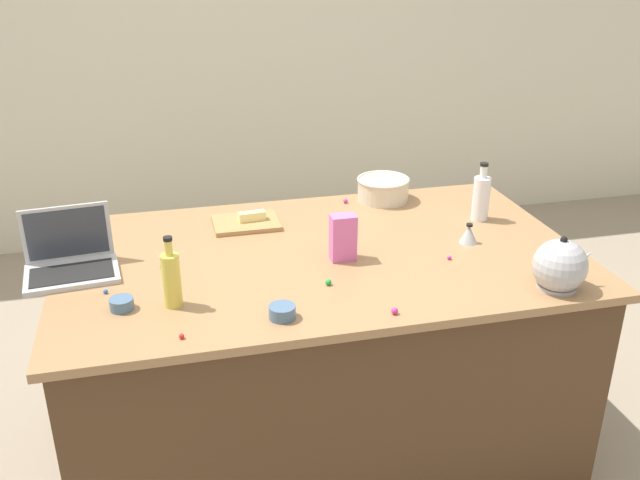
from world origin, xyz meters
The scene contains 23 objects.
ground_plane centered at (0.00, 0.00, 0.00)m, with size 12.00×12.00×0.00m, color gray.
wall_back centered at (0.00, 2.40, 1.30)m, with size 8.00×0.10×2.60m, color beige.
island_counter centered at (0.00, 0.00, 0.45)m, with size 1.90×1.14×0.90m.
laptop centered at (-0.88, 0.05, 0.95)m, with size 0.33×0.26×0.22m.
mixing_bowl_large centered at (0.40, 0.47, 0.95)m, with size 0.23×0.23×0.10m.
bottle_vinegar centered at (0.71, 0.16, 1.00)m, with size 0.07×0.07×0.24m.
bottle_oil centered at (-0.54, -0.27, 0.99)m, with size 0.06×0.06×0.24m.
kettle centered at (0.70, -0.46, 0.98)m, with size 0.21×0.18×0.20m.
cutting_board centered at (-0.23, 0.33, 0.91)m, with size 0.26×0.20×0.02m, color #AD7F4C.
butter_stick_left centered at (-0.20, 0.33, 0.94)m, with size 0.11×0.04×0.04m, color #F4E58C.
ramekin_small centered at (-0.70, -0.26, 0.92)m, with size 0.08×0.08×0.04m, color slate.
ramekin_medium centered at (-0.23, -0.43, 0.92)m, with size 0.08×0.08×0.04m, color slate.
kitchen_timer centered at (0.57, -0.05, 0.94)m, with size 0.07×0.07×0.08m.
candy_bag centered at (0.07, -0.07, 0.99)m, with size 0.09×0.06×0.17m, color pink.
candy_0 centered at (-0.03, -0.26, 0.91)m, with size 0.02×0.02×0.02m, color green.
candy_1 centered at (-0.76, -0.14, 0.91)m, with size 0.01×0.01×0.01m, color blue.
candy_2 centered at (-0.22, -0.37, 0.91)m, with size 0.02×0.02×0.02m, color blue.
candy_3 centered at (-0.53, -0.48, 0.91)m, with size 0.02×0.02×0.02m, color red.
candy_4 centered at (-0.57, 0.00, 0.91)m, with size 0.02×0.02×0.02m, color green.
candy_5 centered at (0.44, -0.17, 0.91)m, with size 0.02×0.02×0.02m, color #CC3399.
candy_6 centered at (0.12, -0.49, 0.91)m, with size 0.02×0.02×0.02m, color #CC3399.
candy_7 centered at (0.23, 0.47, 0.91)m, with size 0.02×0.02×0.02m, color #CC3399.
candy_8 centered at (-0.74, -0.02, 0.91)m, with size 0.02×0.02×0.02m, color #CC3399.
Camera 1 is at (-0.55, -2.26, 1.98)m, focal length 38.95 mm.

